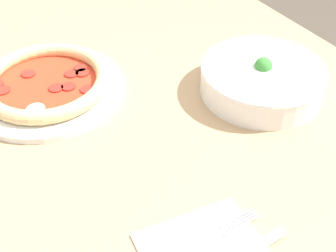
# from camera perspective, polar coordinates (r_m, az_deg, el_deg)

# --- Properties ---
(dining_table) EXTENTS (1.10, 0.96, 0.73)m
(dining_table) POSITION_cam_1_polar(r_m,az_deg,el_deg) (0.91, -6.11, -2.28)
(dining_table) COLOR tan
(dining_table) RESTS_ON ground_plane
(pizza) EXTENTS (0.28, 0.28, 0.04)m
(pizza) POSITION_cam_1_polar(r_m,az_deg,el_deg) (0.88, -14.65, 4.93)
(pizza) COLOR white
(pizza) RESTS_ON dining_table
(bowl) EXTENTS (0.22, 0.22, 0.07)m
(bowl) POSITION_cam_1_polar(r_m,az_deg,el_deg) (0.86, 11.45, 5.76)
(bowl) COLOR white
(bowl) RESTS_ON dining_table
(fork) EXTENTS (0.02, 0.19, 0.00)m
(fork) POSITION_cam_1_polar(r_m,az_deg,el_deg) (0.62, 3.64, -14.42)
(fork) COLOR silver
(fork) RESTS_ON napkin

